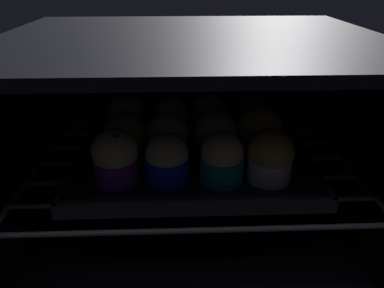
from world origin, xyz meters
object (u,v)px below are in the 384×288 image
muffin_row0_col3 (270,157)px  muffin_row1_col3 (259,132)px  baking_tray (192,158)px  muffin_row1_col0 (125,138)px  muffin_row1_col1 (168,138)px  muffin_row2_col2 (210,117)px  muffin_row2_col0 (127,118)px  muffin_row1_col2 (216,135)px  muffin_row2_col3 (253,118)px  muffin_row0_col1 (167,159)px  muffin_row0_col2 (222,159)px  muffin_row0_col0 (115,157)px  muffin_row2_col1 (170,120)px

muffin_row0_col3 → muffin_row1_col3: size_ratio=0.92×
baking_tray → muffin_row1_col0: 12.09cm
muffin_row1_col3 → muffin_row1_col1: bearing=-178.5°
muffin_row0_col3 → muffin_row2_col2: 17.92cm
muffin_row1_col0 → muffin_row1_col1: size_ratio=1.01×
muffin_row2_col0 → muffin_row1_col2: bearing=-25.5°
muffin_row1_col3 → muffin_row2_col3: bearing=87.3°
muffin_row0_col1 → muffin_row0_col2: size_ratio=0.98×
muffin_row0_col0 → muffin_row2_col1: size_ratio=1.05×
muffin_row1_col2 → muffin_row1_col3: size_ratio=0.96×
muffin_row1_col3 → muffin_row2_col1: muffin_row1_col3 is taller
baking_tray → muffin_row1_col3: muffin_row1_col3 is taller
baking_tray → muffin_row0_col0: size_ratio=4.58×
muffin_row0_col1 → muffin_row1_col2: muffin_row1_col2 is taller
muffin_row2_col1 → muffin_row0_col3: bearing=-45.5°
baking_tray → muffin_row0_col0: muffin_row0_col0 is taller
muffin_row0_col1 → muffin_row0_col3: 15.53cm
muffin_row0_col2 → muffin_row2_col2: bearing=91.9°
muffin_row1_col1 → muffin_row2_col0: bearing=134.4°
muffin_row1_col3 → muffin_row2_col3: muffin_row1_col3 is taller
muffin_row0_col0 → muffin_row2_col0: bearing=90.7°
muffin_row2_col1 → muffin_row1_col2: bearing=-43.5°
baking_tray → muffin_row1_col2: bearing=0.3°
muffin_row0_col3 → muffin_row2_col0: (-23.41, 15.70, 0.31)cm
muffin_row0_col2 → muffin_row1_col3: 10.93cm
muffin_row1_col1 → muffin_row1_col3: muffin_row1_col3 is taller
muffin_row0_col0 → muffin_row1_col0: size_ratio=1.04×
muffin_row0_col2 → muffin_row2_col0: bearing=135.9°
muffin_row0_col0 → muffin_row0_col2: size_ratio=1.08×
muffin_row1_col2 → muffin_row2_col2: bearing=93.3°
muffin_row0_col1 → muffin_row2_col0: bearing=117.4°
muffin_row2_col0 → muffin_row2_col3: muffin_row2_col0 is taller
muffin_row0_col3 → muffin_row0_col1: bearing=178.3°
muffin_row1_col0 → muffin_row2_col2: bearing=28.7°
muffin_row1_col1 → muffin_row2_col3: bearing=26.5°
muffin_row1_col1 → muffin_row1_col0: bearing=178.5°
muffin_row1_col2 → muffin_row2_col0: size_ratio=1.01×
muffin_row2_col1 → muffin_row2_col3: (15.61, 0.20, 0.06)cm
muffin_row2_col3 → muffin_row0_col1: bearing=-136.2°
muffin_row1_col0 → muffin_row2_col2: muffin_row2_col2 is taller
muffin_row0_col2 → muffin_row2_col1: 17.38cm
muffin_row1_col2 → muffin_row2_col2: size_ratio=1.01×
muffin_row1_col3 → muffin_row1_col0: bearing=-179.4°
muffin_row1_col2 → muffin_row2_col1: (-7.88, 7.47, -0.03)cm
muffin_row0_col0 → muffin_row2_col0: (-0.18, 15.38, 0.11)cm
muffin_row0_col1 → muffin_row2_col2: muffin_row2_col2 is taller
muffin_row1_col2 → muffin_row0_col2: bearing=-89.5°
muffin_row0_col0 → muffin_row2_col0: 15.38cm
muffin_row2_col2 → muffin_row1_col2: bearing=-86.7°
muffin_row0_col3 → muffin_row2_col1: size_ratio=1.02×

